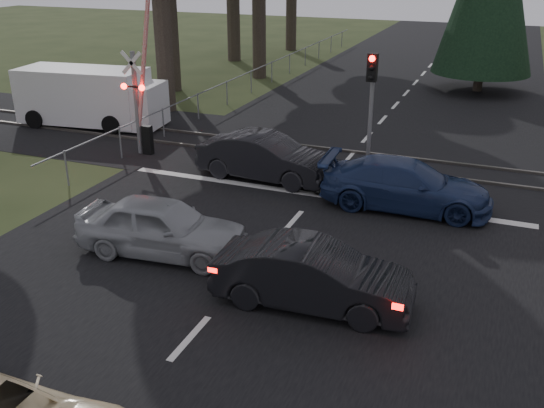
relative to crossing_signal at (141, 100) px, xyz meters
The scene contains 14 objects.
ground 12.37m from the crossing_signal, 53.38° to the right, with size 120.00×120.00×0.00m, color #2B3819.
road 7.56m from the crossing_signal, ahead, with size 14.00×100.00×0.01m, color black.
rail_corridor 7.88m from the crossing_signal, 16.92° to the left, with size 120.00×8.00×0.01m, color black.
stop_line 7.72m from the crossing_signal, 12.30° to the right, with size 13.00×0.35×0.00m, color silver.
rail_near 7.68m from the crossing_signal, 11.00° to the left, with size 120.00×0.12×0.10m, color #59544C.
rail_far 8.13m from the crossing_signal, 22.50° to the left, with size 120.00×0.12×0.10m, color #59544C.
crossing_signal is the anchor object (origin of this frame).
traffic_signal_center 8.36m from the crossing_signal, ahead, with size 0.32×0.48×4.10m.
fence_left 12.89m from the crossing_signal, 92.37° to the left, with size 0.10×36.00×1.20m, color slate, non-canonical shape.
dark_hatchback 12.03m from the crossing_signal, 40.10° to the right, with size 1.49×4.28×1.41m, color black.
silver_car 8.47m from the crossing_signal, 54.33° to the right, with size 1.73×4.31×1.47m, color #919498.
blue_sedan 10.23m from the crossing_signal, ahead, with size 2.03×5.00×1.45m, color navy.
dark_car_far 5.45m from the crossing_signal, ahead, with size 1.60×4.59×1.51m, color black.
white_van 5.09m from the crossing_signal, 147.46° to the left, with size 6.48×3.00×2.45m.
Camera 1 is at (5.24, -8.74, 7.14)m, focal length 40.00 mm.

